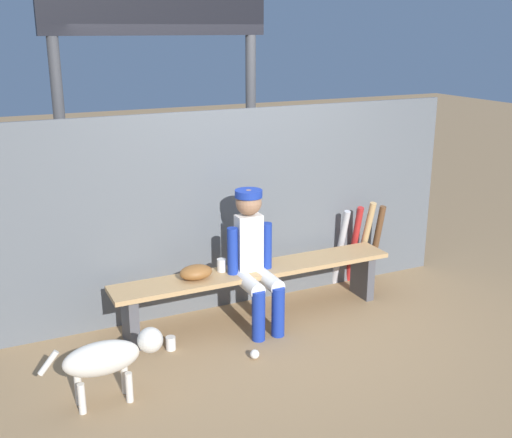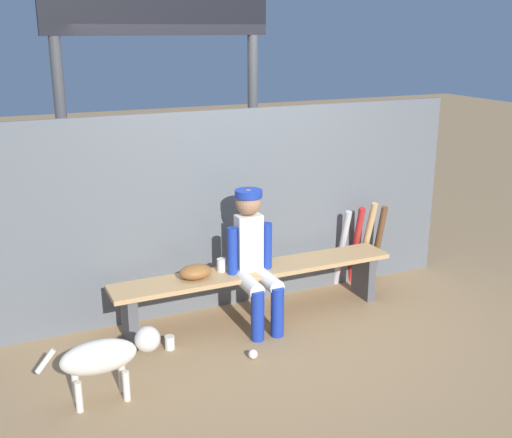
% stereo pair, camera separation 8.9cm
% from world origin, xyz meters
% --- Properties ---
extents(ground_plane, '(30.00, 30.00, 0.00)m').
position_xyz_m(ground_plane, '(0.00, 0.00, 0.00)').
color(ground_plane, '#9E7A51').
extents(chainlink_fence, '(4.37, 0.03, 1.80)m').
position_xyz_m(chainlink_fence, '(0.00, 0.38, 0.90)').
color(chainlink_fence, '#595E63').
rests_on(chainlink_fence, ground_plane).
extents(dugout_bench, '(2.55, 0.36, 0.47)m').
position_xyz_m(dugout_bench, '(0.00, 0.00, 0.37)').
color(dugout_bench, tan).
rests_on(dugout_bench, ground_plane).
extents(player_seated, '(0.41, 0.55, 1.18)m').
position_xyz_m(player_seated, '(-0.07, -0.11, 0.65)').
color(player_seated, silver).
rests_on(player_seated, ground_plane).
extents(baseball_glove, '(0.28, 0.20, 0.12)m').
position_xyz_m(baseball_glove, '(-0.55, 0.00, 0.53)').
color(baseball_glove, brown).
rests_on(baseball_glove, dugout_bench).
extents(bat_aluminum_silver, '(0.08, 0.25, 0.80)m').
position_xyz_m(bat_aluminum_silver, '(1.06, 0.30, 0.40)').
color(bat_aluminum_silver, '#B7B7BC').
rests_on(bat_aluminum_silver, ground_plane).
extents(bat_aluminum_red, '(0.09, 0.27, 0.83)m').
position_xyz_m(bat_aluminum_red, '(1.21, 0.29, 0.41)').
color(bat_aluminum_red, '#B22323').
rests_on(bat_aluminum_red, ground_plane).
extents(bat_wood_tan, '(0.10, 0.27, 0.88)m').
position_xyz_m(bat_wood_tan, '(1.29, 0.23, 0.44)').
color(bat_wood_tan, tan).
rests_on(bat_wood_tan, ground_plane).
extents(bat_wood_dark, '(0.10, 0.21, 0.81)m').
position_xyz_m(bat_wood_dark, '(1.43, 0.23, 0.41)').
color(bat_wood_dark, brown).
rests_on(bat_wood_dark, ground_plane).
extents(baseball, '(0.07, 0.07, 0.07)m').
position_xyz_m(baseball, '(-0.32, -0.65, 0.04)').
color(baseball, white).
rests_on(baseball, ground_plane).
extents(cup_on_ground, '(0.08, 0.08, 0.11)m').
position_xyz_m(cup_on_ground, '(-0.86, -0.23, 0.06)').
color(cup_on_ground, silver).
rests_on(cup_on_ground, ground_plane).
extents(cup_on_bench, '(0.08, 0.08, 0.11)m').
position_xyz_m(cup_on_bench, '(-0.29, 0.07, 0.52)').
color(cup_on_bench, silver).
rests_on(cup_on_bench, dugout_bench).
extents(scoreboard, '(2.34, 0.27, 3.56)m').
position_xyz_m(scoreboard, '(-0.41, 1.06, 2.51)').
color(scoreboard, '#3F3F42').
rests_on(scoreboard, ground_plane).
extents(dog, '(0.84, 0.20, 0.49)m').
position_xyz_m(dog, '(-1.45, -0.75, 0.34)').
color(dog, beige).
rests_on(dog, ground_plane).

